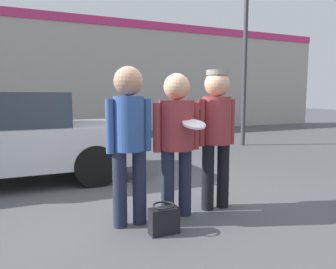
% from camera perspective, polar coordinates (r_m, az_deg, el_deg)
% --- Properties ---
extents(ground_plane, '(56.00, 56.00, 0.00)m').
position_cam_1_polar(ground_plane, '(4.12, -2.98, -13.03)').
color(ground_plane, '#4C4C4F').
extents(storefront_building, '(24.00, 0.22, 4.32)m').
position_cam_1_polar(storefront_building, '(12.61, -18.19, 10.03)').
color(storefront_building, '#B2A89E').
rests_on(storefront_building, ground).
extents(person_left, '(0.49, 0.32, 1.70)m').
position_cam_1_polar(person_left, '(3.46, -6.81, 0.29)').
color(person_left, '#1E2338').
rests_on(person_left, ground).
extents(person_middle_with_frisbee, '(0.57, 0.60, 1.64)m').
position_cam_1_polar(person_middle_with_frisbee, '(3.69, 1.53, 0.41)').
color(person_middle_with_frisbee, '#1E2338').
rests_on(person_middle_with_frisbee, ground).
extents(person_right, '(0.51, 0.34, 1.70)m').
position_cam_1_polar(person_right, '(4.02, 8.42, 1.38)').
color(person_right, black).
rests_on(person_right, ground).
extents(street_lamp, '(1.28, 0.35, 6.46)m').
position_cam_1_polar(street_lamp, '(9.91, 14.49, 21.25)').
color(street_lamp, '#38383D').
rests_on(street_lamp, ground).
extents(handbag, '(0.30, 0.23, 0.31)m').
position_cam_1_polar(handbag, '(3.42, -0.71, -14.58)').
color(handbag, black).
rests_on(handbag, ground).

